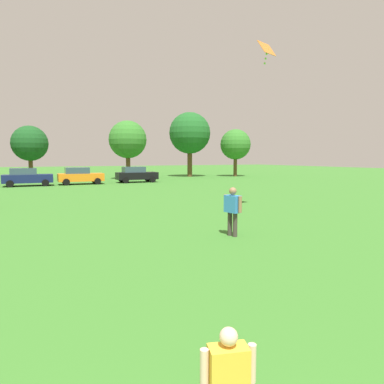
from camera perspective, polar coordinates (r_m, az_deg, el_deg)
ground_plane at (r=29.99m, az=-24.82°, el=0.10°), size 160.00×160.00×0.00m
child_kite_flyer at (r=3.61m, az=5.99°, el=-27.78°), size 0.52×0.29×1.12m
adult_bystander at (r=11.72m, az=6.70°, el=-2.51°), size 0.43×0.77×1.66m
kite at (r=17.80m, az=12.18°, el=21.89°), size 1.07×0.75×1.05m
parked_car_navy_1 at (r=35.66m, az=-25.58°, el=2.25°), size 4.30×2.02×1.68m
parked_car_orange_2 at (r=36.06m, az=-17.98°, el=2.57°), size 4.30×2.02×1.68m
parked_car_black_3 at (r=37.58m, az=-9.19°, el=2.89°), size 4.30×2.02×1.68m
tree_center_left at (r=44.25m, az=-25.17°, el=7.24°), size 4.05×4.05×6.31m
tree_center_right at (r=43.37m, az=-10.54°, el=8.46°), size 4.58×4.58×7.14m
tree_right at (r=48.54m, az=-0.38°, el=9.65°), size 5.70×5.70×8.88m
tree_far_right at (r=49.43m, az=7.18°, el=7.76°), size 4.25×4.25×6.62m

